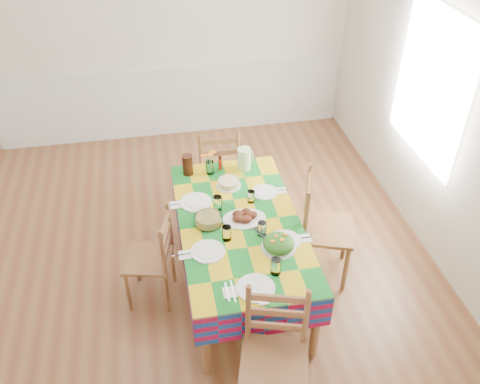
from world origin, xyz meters
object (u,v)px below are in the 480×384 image
at_px(tea_pitcher, 188,165).
at_px(chair_left, 153,258).
at_px(chair_near, 274,357).
at_px(chair_far, 219,168).
at_px(meat_platter, 244,217).
at_px(dining_table, 240,229).
at_px(green_pitcher, 244,159).
at_px(chair_right, 322,229).

distance_m(tea_pitcher, chair_left, 0.97).
xyz_separation_m(chair_near, chair_far, (-0.02, 2.36, -0.02)).
relative_size(meat_platter, chair_left, 0.40).
bearing_deg(meat_platter, dining_table, -150.53).
xyz_separation_m(dining_table, chair_left, (-0.75, -0.01, -0.20)).
bearing_deg(chair_near, green_pitcher, 101.45).
distance_m(meat_platter, tea_pitcher, 0.86).
xyz_separation_m(chair_near, chair_left, (-0.76, 1.17, -0.05)).
distance_m(dining_table, green_pitcher, 0.81).
bearing_deg(chair_right, dining_table, 110.81).
distance_m(green_pitcher, tea_pitcher, 0.54).
height_order(chair_near, chair_right, chair_right).
height_order(meat_platter, chair_near, chair_near).
height_order(green_pitcher, chair_far, chair_far).
relative_size(tea_pitcher, chair_left, 0.21).
xyz_separation_m(meat_platter, chair_near, (-0.03, -1.20, -0.25)).
distance_m(meat_platter, chair_near, 1.23).
distance_m(meat_platter, chair_left, 0.85).
height_order(green_pitcher, chair_left, green_pitcher).
bearing_deg(chair_far, chair_near, 92.94).
bearing_deg(chair_left, meat_platter, 105.59).
relative_size(meat_platter, chair_far, 0.37).
bearing_deg(dining_table, chair_far, 90.10).
bearing_deg(meat_platter, chair_near, -91.29).
relative_size(green_pitcher, chair_left, 0.24).
bearing_deg(tea_pitcher, meat_platter, -63.03).
bearing_deg(chair_near, meat_platter, 105.28).
bearing_deg(chair_left, dining_table, 103.97).
height_order(tea_pitcher, chair_far, chair_far).
xyz_separation_m(chair_far, chair_left, (-0.75, -1.19, -0.04)).
distance_m(green_pitcher, chair_right, 0.99).
height_order(dining_table, chair_right, chair_right).
distance_m(chair_far, chair_left, 1.41).
relative_size(chair_far, chair_left, 1.08).
distance_m(green_pitcher, chair_left, 1.28).
relative_size(dining_table, green_pitcher, 8.42).
bearing_deg(chair_far, chair_right, 125.28).
height_order(green_pitcher, tea_pitcher, green_pitcher).
bearing_deg(tea_pitcher, chair_near, -79.57).
bearing_deg(chair_near, chair_right, 75.12).
height_order(meat_platter, chair_right, chair_right).
relative_size(dining_table, chair_near, 1.82).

